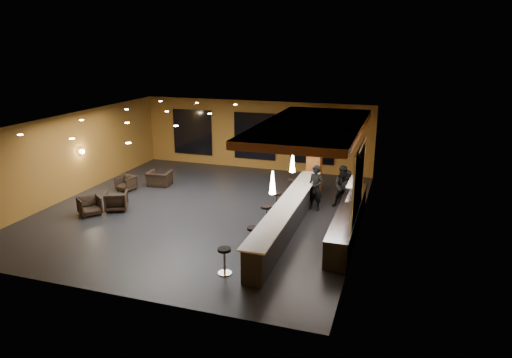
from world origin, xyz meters
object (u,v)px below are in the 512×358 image
(staff_c, at_px, (346,189))
(armchair_b, at_px, (116,201))
(prep_counter, at_px, (348,221))
(bar_stool_2, at_px, (266,213))
(pendant_1, at_px, (292,162))
(armchair_a, at_px, (90,206))
(staff_a, at_px, (315,188))
(pendant_2, at_px, (307,147))
(column, at_px, (315,153))
(bar_stool_0, at_px, (224,257))
(armchair_c, at_px, (126,183))
(staff_b, at_px, (343,187))
(bar_stool_4, at_px, (292,186))
(bar_stool_3, at_px, (276,200))
(pendant_0, at_px, (273,183))
(bar_counter, at_px, (288,217))
(armchair_d, at_px, (159,179))
(bar_stool_1, at_px, (253,235))

(staff_c, relative_size, armchair_b, 1.82)
(prep_counter, height_order, bar_stool_2, prep_counter)
(pendant_1, bearing_deg, armchair_a, -169.91)
(staff_a, bearing_deg, pendant_2, 147.54)
(bar_stool_2, bearing_deg, pendant_1, 27.62)
(pendant_1, bearing_deg, column, 90.00)
(bar_stool_0, bearing_deg, armchair_c, 140.61)
(staff_b, distance_m, bar_stool_2, 3.70)
(bar_stool_4, bearing_deg, staff_c, -7.84)
(bar_stool_2, distance_m, bar_stool_3, 1.53)
(pendant_0, bearing_deg, armchair_b, 164.41)
(pendant_2, xyz_separation_m, bar_stool_0, (-0.95, -6.55, -1.85))
(staff_a, bearing_deg, armchair_b, -142.06)
(bar_stool_0, relative_size, bar_stool_3, 0.99)
(staff_c, bearing_deg, bar_counter, -123.57)
(bar_stool_3, bearing_deg, bar_stool_4, 84.13)
(pendant_0, xyz_separation_m, bar_stool_2, (-0.81, 2.07, -1.84))
(pendant_1, bearing_deg, bar_counter, -90.00)
(staff_c, height_order, armchair_b, staff_c)
(prep_counter, bearing_deg, pendant_2, 128.66)
(pendant_1, bearing_deg, pendant_2, 90.00)
(bar_counter, distance_m, bar_stool_3, 1.83)
(staff_c, height_order, armchair_c, staff_c)
(armchair_c, distance_m, armchair_d, 1.50)
(pendant_0, xyz_separation_m, bar_stool_4, (-0.70, 5.39, -1.82))
(armchair_c, bearing_deg, staff_b, 14.31)
(staff_a, height_order, staff_c, staff_a)
(bar_stool_0, bearing_deg, column, 83.37)
(bar_stool_0, bearing_deg, bar_stool_3, 89.27)
(column, distance_m, pendant_2, 1.71)
(staff_b, height_order, bar_stool_4, staff_b)
(pendant_1, distance_m, staff_b, 3.24)
(bar_stool_1, bearing_deg, armchair_b, 164.33)
(column, bearing_deg, armchair_a, -144.18)
(armchair_b, bearing_deg, pendant_1, 158.27)
(pendant_2, distance_m, armchair_c, 8.21)
(staff_c, xyz_separation_m, bar_stool_3, (-2.48, -1.47, -0.25))
(column, distance_m, staff_a, 2.45)
(armchair_b, bearing_deg, column, -172.31)
(armchair_a, distance_m, bar_stool_1, 6.94)
(bar_counter, xyz_separation_m, bar_stool_3, (-0.88, 1.60, 0.01))
(pendant_1, xyz_separation_m, staff_c, (1.60, 2.57, -1.59))
(pendant_0, distance_m, staff_a, 4.62)
(bar_stool_3, bearing_deg, column, 73.64)
(bar_counter, relative_size, staff_b, 4.68)
(armchair_c, relative_size, bar_stool_1, 0.95)
(armchair_d, xyz_separation_m, bar_stool_3, (5.98, -1.64, 0.17))
(staff_c, relative_size, armchair_d, 1.48)
(bar_counter, height_order, staff_c, staff_c)
(pendant_0, relative_size, bar_stool_3, 0.89)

